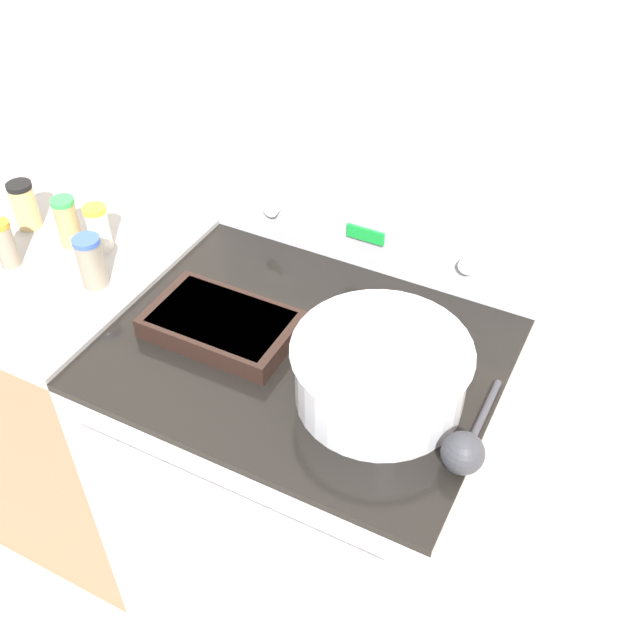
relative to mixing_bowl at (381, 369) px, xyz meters
The scene contains 12 objects.
kitchen_wall 0.54m from the mixing_bowl, 113.42° to the left, with size 8.00×0.05×2.50m.
stove_range 0.57m from the mixing_bowl, 160.47° to the left, with size 0.80×0.70×0.92m.
control_panel 0.42m from the mixing_bowl, 116.67° to the left, with size 0.80×0.07×0.18m.
side_counter 1.01m from the mixing_bowl, behind, with size 0.54×0.67×0.93m.
mixing_bowl is the anchor object (origin of this frame).
casserole_dish 0.37m from the mixing_bowl, behind, with size 0.31×0.19×0.05m.
ladle 0.21m from the mixing_bowl, 22.08° to the right, with size 0.08×0.26×0.08m.
spice_jar_blue_cap 0.70m from the mixing_bowl, behind, with size 0.06×0.06×0.12m.
spice_jar_yellow_cap 0.78m from the mixing_bowl, behind, with size 0.05×0.05×0.11m.
spice_jar_green_cap 0.85m from the mixing_bowl, behind, with size 0.05×0.05×0.12m.
spice_jar_orange_cap 0.92m from the mixing_bowl, behind, with size 0.05×0.05×0.12m.
spice_jar_black_cap 0.99m from the mixing_bowl, behind, with size 0.06×0.06×0.12m.
Camera 1 is at (0.53, -0.65, 1.98)m, focal length 42.00 mm.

